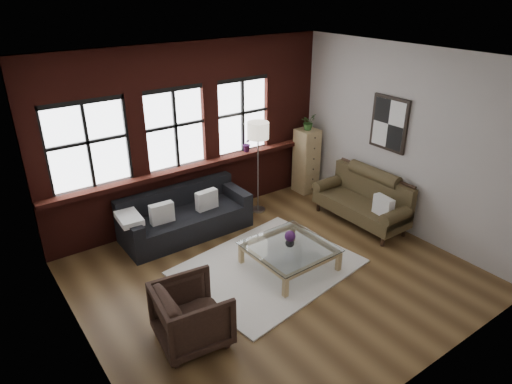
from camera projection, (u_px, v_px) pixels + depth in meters
floor at (274, 275)px, 6.99m from camera, size 5.50×5.50×0.00m
ceiling at (278, 61)px, 5.63m from camera, size 5.50×5.50×0.00m
wall_back at (189, 134)px, 8.14m from camera, size 5.50×0.00×5.50m
wall_front at (432, 262)px, 4.47m from camera, size 5.50×0.00×5.50m
wall_left at (72, 239)px, 4.85m from camera, size 0.00×5.00×5.00m
wall_right at (403, 142)px, 7.76m from camera, size 0.00×5.00×5.00m
brick_backwall at (191, 135)px, 8.10m from camera, size 5.50×0.12×3.20m
sill_ledge at (195, 166)px, 8.27m from camera, size 5.50×0.30×0.08m
window_left at (88, 146)px, 7.09m from camera, size 1.38×0.10×1.50m
window_mid at (175, 130)px, 7.89m from camera, size 1.38×0.10×1.50m
window_right at (242, 117)px, 8.63m from camera, size 1.38×0.10×1.50m
wall_poster at (389, 124)px, 7.86m from camera, size 0.05×0.74×0.94m
shag_rug at (268, 267)px, 7.16m from camera, size 2.86×2.39×0.03m
dark_sofa at (186, 213)px, 7.96m from camera, size 2.25×0.91×0.81m
pillow_a at (162, 213)px, 7.55m from camera, size 0.41×0.16×0.34m
pillow_b at (207, 200)px, 8.00m from camera, size 0.41×0.17×0.34m
vintage_settee at (361, 199)px, 8.28m from camera, size 0.82×1.84×0.98m
pillow_settee at (383, 206)px, 7.78m from camera, size 0.18×0.39×0.34m
armchair at (192, 315)px, 5.58m from camera, size 0.95×0.93×0.78m
coffee_table at (289, 257)px, 7.09m from camera, size 1.22×1.22×0.40m
vase at (290, 242)px, 6.98m from camera, size 0.16×0.16×0.15m
flowers at (290, 236)px, 6.93m from camera, size 0.17×0.17×0.17m
drawer_chest at (306, 161)px, 9.50m from camera, size 0.42×0.42×1.35m
potted_plant_top at (308, 122)px, 9.14m from camera, size 0.34×0.31×0.32m
floor_lamp at (258, 164)px, 8.54m from camera, size 0.40×0.40×1.93m
sill_plant at (247, 144)px, 8.76m from camera, size 0.19×0.16×0.32m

